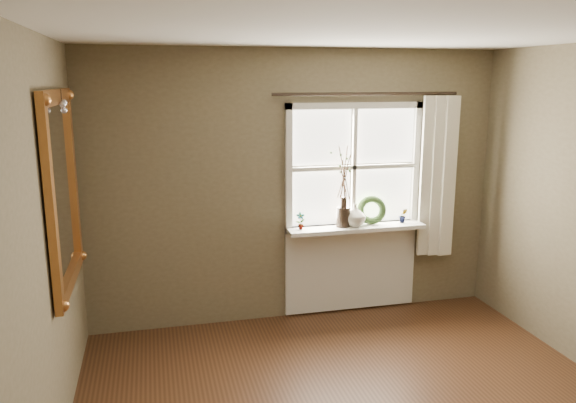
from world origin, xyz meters
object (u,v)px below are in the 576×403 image
at_px(wreath, 371,213).
at_px(gilt_mirror, 63,190).
at_px(dark_jug, 343,217).
at_px(cream_vase, 355,215).

relative_size(wreath, gilt_mirror, 0.21).
relative_size(dark_jug, gilt_mirror, 0.14).
bearing_deg(cream_vase, wreath, 11.97).
xyz_separation_m(dark_jug, gilt_mirror, (-2.38, -0.87, 0.54)).
bearing_deg(cream_vase, dark_jug, 180.00).
bearing_deg(dark_jug, wreath, 7.43).
distance_m(dark_jug, wreath, 0.31).
xyz_separation_m(dark_jug, wreath, (0.31, 0.04, 0.01)).
relative_size(cream_vase, gilt_mirror, 0.16).
height_order(dark_jug, cream_vase, cream_vase).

